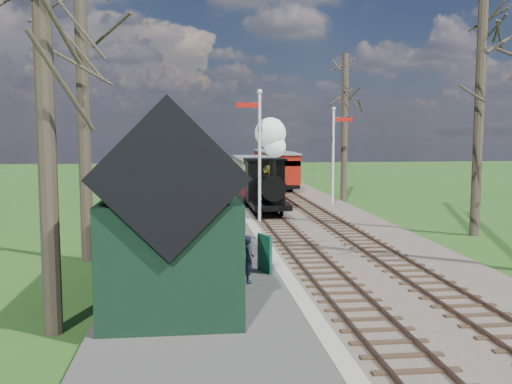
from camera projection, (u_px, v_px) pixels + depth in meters
ground at (396, 356)px, 10.90m from camera, size 140.00×140.00×0.00m
distant_hills at (232, 286)px, 76.36m from camera, size 114.40×48.00×22.02m
ballast_bed at (281, 206)px, 32.78m from camera, size 8.00×60.00×0.10m
track_near at (259, 205)px, 32.63m from camera, size 1.60×60.00×0.15m
track_far at (304, 205)px, 32.92m from camera, size 1.60×60.00×0.15m
platform at (200, 230)px, 24.33m from camera, size 5.00×44.00×0.20m
coping_strip at (254, 229)px, 24.59m from camera, size 0.40×44.00×0.21m
station_shed at (174, 213)px, 14.13m from camera, size 3.25×6.30×4.78m
semaphore_near at (258, 146)px, 26.25m from camera, size 1.22×0.24×6.22m
semaphore_far at (334, 148)px, 32.79m from camera, size 1.22×0.24×5.72m
bare_trees at (335, 106)px, 20.49m from camera, size 15.51×22.39×12.00m
fence_line at (242, 178)px, 46.45m from camera, size 12.60×0.08×1.00m
locomotive at (268, 174)px, 28.70m from camera, size 1.91×4.45×4.76m
coach at (255, 176)px, 34.75m from camera, size 2.22×7.62×2.34m
red_carriage_a at (280, 170)px, 41.37m from camera, size 2.15×5.33×2.26m
red_carriage_b at (270, 166)px, 46.80m from camera, size 2.15×5.33×2.26m
sign_board at (265, 253)px, 16.58m from camera, size 0.34×0.73×1.10m
bench at (216, 254)px, 17.29m from camera, size 0.77×1.53×0.84m
person at (249, 259)px, 15.39m from camera, size 0.33×0.49×1.30m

